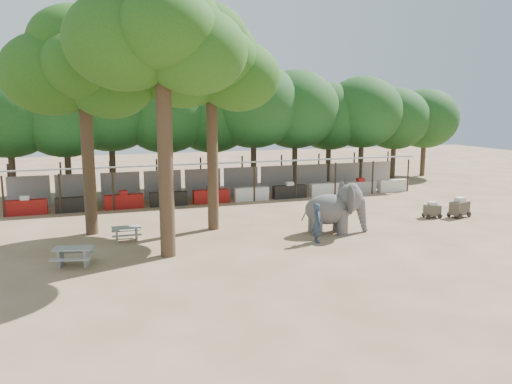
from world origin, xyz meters
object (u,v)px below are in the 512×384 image
object	(u,v)px
yard_tree_center	(157,32)
elephant	(336,208)
yard_tree_left	(80,66)
yard_tree_back	(207,60)
handler	(317,223)
picnic_table_near	(73,254)
picnic_table_far	(126,232)
cart_back	(432,210)
cart_front	(459,207)

from	to	relation	value
yard_tree_center	elephant	xyz separation A→B (m)	(8.73, 0.99, -7.94)
yard_tree_left	yard_tree_back	bearing A→B (deg)	-9.46
handler	picnic_table_near	world-z (taller)	handler
yard_tree_back	yard_tree_left	bearing A→B (deg)	170.54
picnic_table_far	cart_back	distance (m)	16.99
picnic_table_far	handler	bearing A→B (deg)	-18.74
cart_front	cart_back	xyz separation A→B (m)	(-1.56, 0.40, -0.12)
handler	cart_back	xyz separation A→B (m)	(8.54, 2.58, -0.47)
picnic_table_near	cart_front	world-z (taller)	cart_front
yard_tree_left	yard_tree_center	bearing A→B (deg)	-59.04
handler	picnic_table_near	bearing A→B (deg)	100.18
yard_tree_center	cart_back	world-z (taller)	yard_tree_center
picnic_table_far	yard_tree_left	bearing A→B (deg)	129.88
yard_tree_center	handler	size ratio (longest dim) A/B	6.49
handler	cart_front	distance (m)	10.34
handler	cart_back	size ratio (longest dim) A/B	1.75
cart_back	elephant	bearing A→B (deg)	-157.82
yard_tree_back	handler	distance (m)	9.65
cart_front	handler	bearing A→B (deg)	176.46
yard_tree_center	picnic_table_far	world-z (taller)	yard_tree_center
cart_front	elephant	bearing A→B (deg)	170.41
yard_tree_left	picnic_table_near	world-z (taller)	yard_tree_left
picnic_table_far	cart_front	bearing A→B (deg)	-1.24
elephant	cart_back	size ratio (longest dim) A/B	3.21
elephant	cart_front	xyz separation A→B (m)	(8.46, 0.90, -0.69)
cart_back	cart_front	bearing A→B (deg)	-3.02
yard_tree_left	cart_front	xyz separation A→B (m)	(20.19, -3.11, -7.62)
yard_tree_back	cart_front	size ratio (longest dim) A/B	8.35
yard_tree_back	handler	bearing A→B (deg)	-46.30
cart_front	yard_tree_center	bearing A→B (deg)	170.60
handler	cart_front	xyz separation A→B (m)	(10.10, 2.17, -0.35)
picnic_table_near	cart_front	xyz separation A→B (m)	(20.85, 2.22, 0.08)
yard_tree_back	cart_back	bearing A→B (deg)	-7.70
picnic_table_near	cart_front	size ratio (longest dim) A/B	1.32
yard_tree_center	handler	world-z (taller)	yard_tree_center
handler	yard_tree_center	bearing A→B (deg)	97.64
picnic_table_far	cart_back	xyz separation A→B (m)	(16.98, -0.59, 0.02)
elephant	picnic_table_far	distance (m)	10.28
handler	cart_front	size ratio (longest dim) A/B	1.36
cart_front	cart_back	distance (m)	1.61
elephant	yard_tree_back	bearing A→B (deg)	163.37
yard_tree_left	yard_tree_center	size ratio (longest dim) A/B	0.92
yard_tree_center	picnic_table_far	distance (m)	9.33
yard_tree_left	cart_back	world-z (taller)	yard_tree_left
yard_tree_back	picnic_table_far	xyz separation A→B (m)	(-4.34, -1.12, -8.10)
yard_tree_left	elephant	world-z (taller)	yard_tree_left
elephant	cart_back	bearing A→B (deg)	21.79
yard_tree_center	handler	distance (m)	10.91
yard_tree_center	picnic_table_far	xyz separation A→B (m)	(-1.34, 2.88, -8.77)
handler	yard_tree_left	bearing A→B (deg)	72.29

